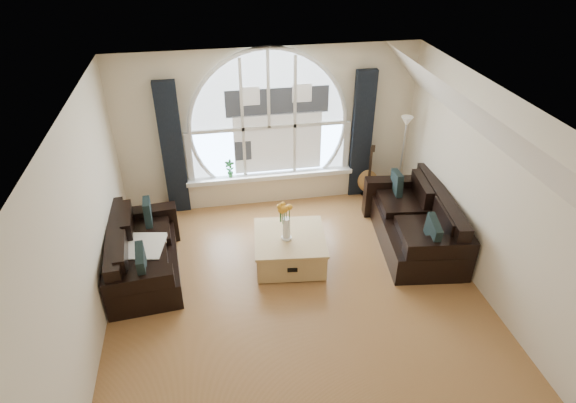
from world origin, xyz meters
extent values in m
cube|color=brown|center=(0.00, 0.00, 0.00)|extent=(5.00, 5.50, 0.01)
cube|color=silver|center=(0.00, 0.00, 2.70)|extent=(5.00, 5.50, 0.01)
cube|color=beige|center=(0.00, 2.75, 1.35)|extent=(5.00, 0.01, 2.70)
cube|color=beige|center=(-2.50, 0.00, 1.35)|extent=(0.01, 5.50, 2.70)
cube|color=beige|center=(2.50, 0.00, 1.35)|extent=(0.01, 5.50, 2.70)
cube|color=silver|center=(2.20, 0.00, 2.35)|extent=(0.92, 5.50, 0.72)
cube|color=silver|center=(0.00, 2.72, 1.62)|extent=(2.60, 0.06, 2.15)
cube|color=white|center=(0.00, 2.65, 0.51)|extent=(2.90, 0.22, 0.08)
cube|color=white|center=(0.00, 2.69, 1.62)|extent=(2.76, 0.08, 2.15)
cube|color=silver|center=(0.15, 2.71, 1.50)|extent=(1.70, 0.02, 1.50)
cube|color=black|center=(-1.60, 2.63, 1.15)|extent=(0.35, 0.12, 2.30)
cube|color=black|center=(1.60, 2.63, 1.15)|extent=(0.35, 0.12, 2.30)
cube|color=black|center=(-2.05, 1.00, 0.40)|extent=(1.04, 1.85, 0.79)
cube|color=black|center=(1.98, 1.01, 0.40)|extent=(1.22, 2.07, 0.87)
cube|color=tan|center=(0.02, 0.88, 0.25)|extent=(1.12, 1.12, 0.50)
cube|color=silver|center=(-2.03, 0.92, 0.50)|extent=(0.63, 0.63, 0.10)
cube|color=white|center=(-0.03, 0.84, 0.85)|extent=(0.24, 0.24, 0.70)
cube|color=#B2B2B2|center=(2.22, 2.26, 0.80)|extent=(0.24, 0.24, 1.60)
cube|color=olive|center=(1.75, 2.51, 0.53)|extent=(0.42, 0.34, 1.06)
imported|color=#1E6023|center=(-0.70, 2.65, 0.71)|extent=(0.19, 0.15, 0.32)
camera|label=1|loc=(-0.98, -4.62, 4.56)|focal=29.82mm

